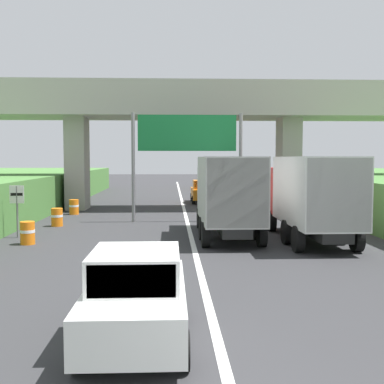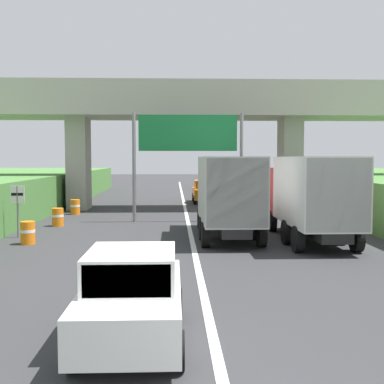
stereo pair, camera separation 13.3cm
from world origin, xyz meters
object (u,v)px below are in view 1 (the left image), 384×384
Objects in this scene: overhead_highway_sign at (187,141)px; truck_red at (310,194)px; car_orange at (203,191)px; speed_limit_sign at (17,203)px; construction_barrel_2 at (28,233)px; construction_barrel_4 at (74,207)px; car_white at (136,296)px; truck_silver at (227,192)px; construction_barrel_3 at (57,217)px; truck_yellow at (221,171)px.

truck_red is (4.76, -6.42, -2.36)m from overhead_highway_sign.
overhead_highway_sign is 1.43× the size of car_orange.
construction_barrel_2 is (0.91, -1.68, -1.02)m from speed_limit_sign.
construction_barrel_4 is (0.69, 8.58, -1.02)m from speed_limit_sign.
overhead_highway_sign reaches higher than speed_limit_sign.
car_white is 4.56× the size of construction_barrel_4.
speed_limit_sign is 2.16m from construction_barrel_2.
truck_silver is 12.16m from car_white.
speed_limit_sign is 12.26m from truck_red.
construction_barrel_2 is at bearing -89.52° from construction_barrel_3.
car_white is at bearing -97.73° from truck_yellow.
car_orange is (-3.15, 17.57, -1.08)m from truck_red.
truck_silver is 1.78× the size of car_orange.
overhead_highway_sign reaches higher than truck_silver.
car_orange is (9.01, 16.09, -0.62)m from speed_limit_sign.
truck_red is 12.42m from construction_barrel_3.
construction_barrel_4 is at bearing -114.26° from truck_yellow.
car_white is (5.90, -12.10, -0.62)m from speed_limit_sign.
construction_barrel_2 is (-8.10, -17.77, -0.40)m from car_orange.
speed_limit_sign is 3.70m from construction_barrel_3.
overhead_highway_sign is 6.53× the size of construction_barrel_2.
speed_limit_sign is at bearing -146.29° from overhead_highway_sign.
car_orange is (3.10, 28.18, 0.00)m from car_white.
construction_barrel_4 is at bearing 85.39° from speed_limit_sign.
overhead_highway_sign is at bearing -28.48° from construction_barrel_4.
car_orange is (1.61, 11.15, -3.44)m from overhead_highway_sign.
truck_red and truck_silver have the same top height.
speed_limit_sign is 13.48m from car_white.
construction_barrel_2 is at bearing 115.63° from car_white.
car_white is 28.35m from car_orange.
car_orange is at bearing 89.68° from truck_silver.
construction_barrel_4 is at bearing 104.15° from car_white.
overhead_highway_sign is 0.81× the size of truck_yellow.
construction_barrel_3 is (-11.30, -30.59, -1.47)m from truck_yellow.
speed_limit_sign is at bearing 116.01° from car_white.
truck_yellow is at bearing 89.99° from truck_red.
speed_limit_sign is 8.67m from construction_barrel_4.
construction_barrel_3 is at bearing 107.97° from car_white.
construction_barrel_3 is at bearing -167.16° from overhead_highway_sign.
truck_yellow is (4.77, 29.11, -2.36)m from overhead_highway_sign.
truck_silver is at bearing -74.03° from overhead_highway_sign.
speed_limit_sign is 2.48× the size of construction_barrel_2.
car_orange is at bearing 65.49° from construction_barrel_2.
construction_barrel_3 is at bearing -88.07° from construction_barrel_4.
car_white is at bearing -120.52° from truck_red.
truck_red is at bearing -53.42° from overhead_highway_sign.
construction_barrel_4 is (-6.71, 3.64, -3.84)m from overhead_highway_sign.
truck_silver is at bearing 160.98° from truck_red.
car_white is at bearing -63.99° from speed_limit_sign.
truck_silver is (-3.25, 1.12, 0.00)m from truck_red.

